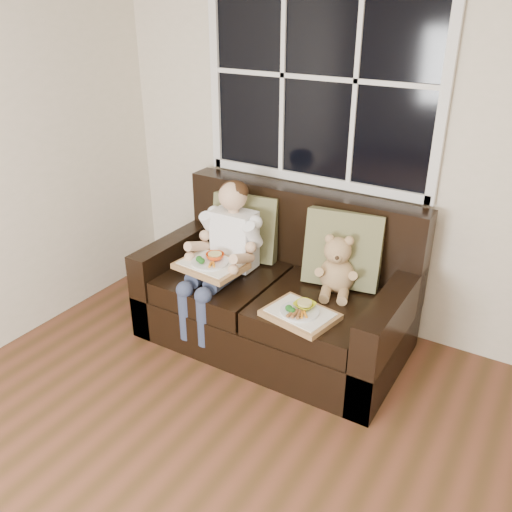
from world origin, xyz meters
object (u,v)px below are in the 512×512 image
Objects in this scene: child at (226,244)px; teddy_bear at (337,268)px; tray_left at (211,264)px; loveseat at (279,296)px; tray_right at (300,313)px.

child reaches higher than teddy_bear.
tray_left is (-0.73, -0.31, -0.03)m from teddy_bear.
loveseat reaches higher than tray_right.
loveseat reaches higher than tray_left.
loveseat is 1.82× the size of child.
tray_right is (-0.04, -0.39, -0.13)m from teddy_bear.
tray_left is at bearing -95.93° from child.
loveseat is 0.52m from tray_right.
child reaches higher than loveseat.
teddy_bear is 0.89× the size of tray_left.
teddy_bear is (0.38, 0.04, 0.30)m from loveseat.
child is at bearing -159.76° from loveseat.
tray_left is 0.70m from tray_right.
teddy_bear is at bearing 94.79° from tray_right.
tray_left is at bearing -176.27° from tray_right.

